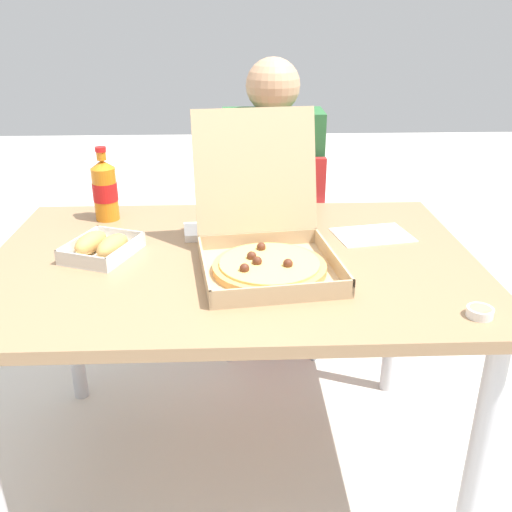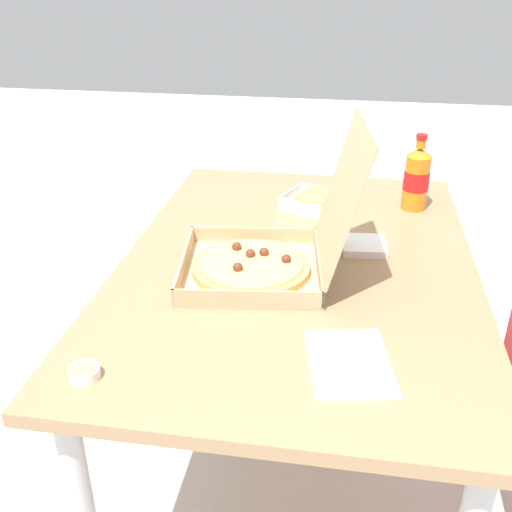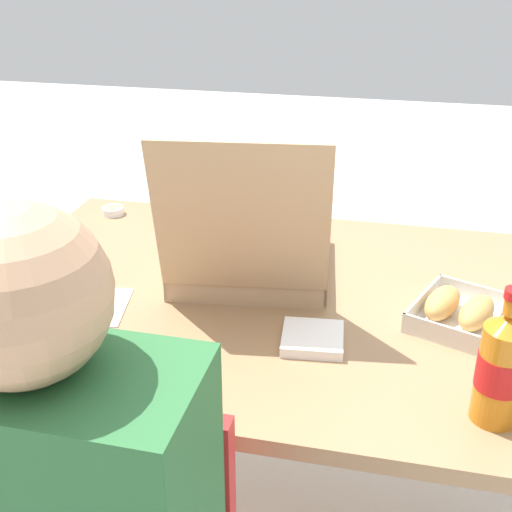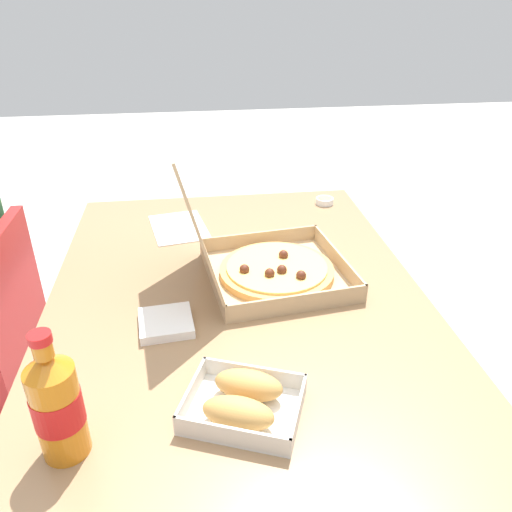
% 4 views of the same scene
% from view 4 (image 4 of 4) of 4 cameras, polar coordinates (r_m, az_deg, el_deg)
% --- Properties ---
extents(ground_plane, '(10.00, 10.00, 0.00)m').
position_cam_4_polar(ground_plane, '(1.66, -1.53, -25.60)').
color(ground_plane, beige).
extents(dining_table, '(1.26, 0.86, 0.71)m').
position_cam_4_polar(dining_table, '(1.21, -1.92, -7.88)').
color(dining_table, '#997551').
rests_on(dining_table, ground_plane).
extents(pizza_box_open, '(0.37, 0.45, 0.36)m').
position_cam_4_polar(pizza_box_open, '(1.21, 0.67, -0.50)').
color(pizza_box_open, tan).
rests_on(pizza_box_open, dining_table).
extents(bread_side_box, '(0.21, 0.23, 0.06)m').
position_cam_4_polar(bread_side_box, '(0.88, -1.41, -15.95)').
color(bread_side_box, white).
rests_on(bread_side_box, dining_table).
extents(cola_bottle, '(0.07, 0.07, 0.22)m').
position_cam_4_polar(cola_bottle, '(0.83, -21.44, -15.28)').
color(cola_bottle, orange).
rests_on(cola_bottle, dining_table).
extents(paper_menu, '(0.23, 0.19, 0.00)m').
position_cam_4_polar(paper_menu, '(1.51, -8.65, 3.20)').
color(paper_menu, white).
rests_on(paper_menu, dining_table).
extents(napkin_pile, '(0.12, 0.12, 0.02)m').
position_cam_4_polar(napkin_pile, '(1.09, -10.06, -7.39)').
color(napkin_pile, white).
rests_on(napkin_pile, dining_table).
extents(dipping_sauce_cup, '(0.06, 0.06, 0.02)m').
position_cam_4_polar(dipping_sauce_cup, '(1.67, 7.71, 6.18)').
color(dipping_sauce_cup, white).
rests_on(dipping_sauce_cup, dining_table).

